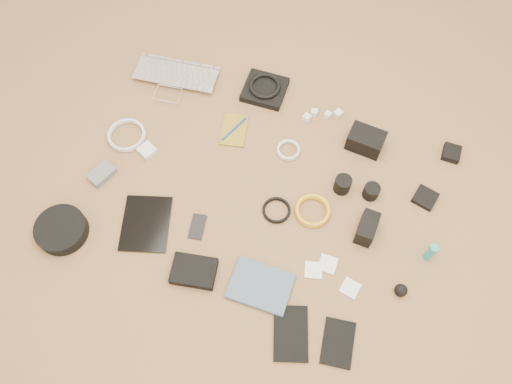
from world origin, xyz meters
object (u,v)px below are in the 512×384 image
at_px(dslr_camera, 366,140).
at_px(paperback, 253,307).
at_px(tablet, 146,224).
at_px(headphone_case, 61,230).
at_px(phone, 198,227).
at_px(laptop, 173,84).

xyz_separation_m(dslr_camera, paperback, (-0.15, -0.80, -0.03)).
distance_m(tablet, paperback, 0.52).
relative_size(dslr_camera, headphone_case, 0.74).
bearing_deg(tablet, dslr_camera, 24.62).
distance_m(phone, headphone_case, 0.51).
height_order(phone, paperback, paperback).
xyz_separation_m(phone, paperback, (0.32, -0.20, 0.01)).
bearing_deg(phone, dslr_camera, 38.61).
bearing_deg(headphone_case, laptop, 86.14).
xyz_separation_m(headphone_case, paperback, (0.78, 0.02, -0.02)).
relative_size(laptop, paperback, 1.69).
height_order(laptop, headphone_case, headphone_case).
relative_size(headphone_case, paperback, 0.89).
distance_m(dslr_camera, paperback, 0.82).
bearing_deg(dslr_camera, tablet, -133.20).
distance_m(tablet, phone, 0.20).
xyz_separation_m(dslr_camera, tablet, (-0.65, -0.67, -0.04)).
xyz_separation_m(laptop, dslr_camera, (0.87, 0.04, 0.03)).
height_order(headphone_case, paperback, headphone_case).
height_order(dslr_camera, phone, dslr_camera).
bearing_deg(phone, headphone_case, -167.38).
bearing_deg(headphone_case, tablet, 30.01).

